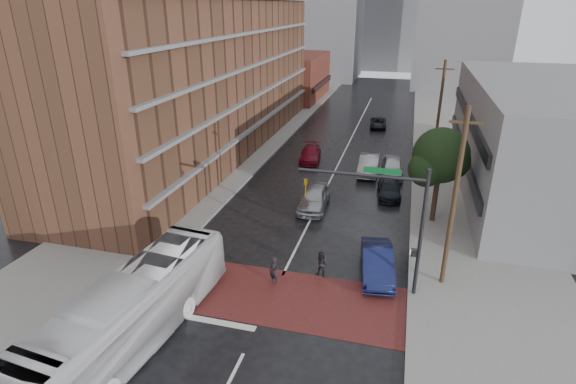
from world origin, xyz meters
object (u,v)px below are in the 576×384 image
Objects in this scene: car_travel_b at (369,165)px; car_parked_mid at (389,188)px; car_parked_near at (377,263)px; car_parked_far at (392,167)px; pedestrian_a at (274,271)px; car_travel_a at (314,198)px; pedestrian_b at (321,264)px; transit_bus at (132,310)px; car_travel_c at (310,154)px; suv_travel at (378,123)px.

car_travel_b is 5.37m from car_parked_mid.
car_parked_far reaches higher than car_parked_near.
pedestrian_a is 10.43m from car_travel_a.
transit_bus is at bearing -118.13° from pedestrian_b.
pedestrian_b is 3.20m from car_parked_near.
car_travel_b is 1.07× the size of car_travel_c.
car_travel_a is 1.05× the size of car_parked_far.
transit_bus reaches higher than car_parked_near.
pedestrian_a reaches higher than car_parked_mid.
pedestrian_a is 1.03× the size of pedestrian_b.
car_travel_a is (4.88, 16.51, -0.84)m from transit_bus.
pedestrian_a reaches higher than suv_travel.
transit_bus is 10.43m from pedestrian_b.
transit_bus reaches higher than pedestrian_a.
car_travel_b is at bearing 100.19° from pedestrian_a.
suv_travel is 34.14m from car_parked_near.
pedestrian_a reaches higher than car_parked_near.
car_parked_mid is at bearing -93.91° from car_parked_far.
car_travel_b is 6.35m from car_travel_c.
car_travel_b is at bearing 89.12° from car_parked_near.
car_travel_c is at bearing 102.51° from car_travel_a.
pedestrian_a is at bearing -164.40° from car_parked_near.
suv_travel is at bearing 90.63° from car_travel_b.
car_travel_c is 0.98× the size of car_parked_far.
suv_travel is at bearing 90.90° from car_parked_mid.
car_travel_b is at bearing 175.90° from car_parked_far.
transit_bus is at bearing -104.76° from suv_travel.
pedestrian_b is 0.31× the size of car_travel_a.
car_travel_a reaches higher than car_travel_c.
car_parked_mid is (2.60, -22.04, 0.05)m from suv_travel.
car_travel_b is (0.92, 17.93, 0.04)m from pedestrian_b.
car_parked_mid reaches higher than suv_travel.
car_parked_far is (2.12, -0.01, -0.01)m from car_travel_b.
transit_bus is at bearing -101.23° from car_travel_c.
pedestrian_a is at bearing -91.44° from car_travel_a.
pedestrian_a is 20.06m from car_parked_far.
pedestrian_a is 0.33× the size of car_travel_b.
pedestrian_b is 0.36× the size of car_parked_mid.
pedestrian_b is at bearing -76.63° from car_travel_a.
transit_bus is 7.70× the size of pedestrian_b.
pedestrian_b is at bearing -95.25° from suv_travel.
suv_travel is 0.86× the size of car_parked_near.
car_travel_a is (0.04, 10.43, 0.04)m from pedestrian_a.
transit_bus reaches higher than car_parked_mid.
car_parked_near is (2.12, -16.93, -0.02)m from car_travel_b.
car_parked_far is at bearing 81.98° from car_parked_near.
pedestrian_a is 2.76m from pedestrian_b.
car_travel_b is at bearing -26.43° from car_travel_c.
car_travel_b reaches higher than suv_travel.
transit_bus reaches higher than suv_travel.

